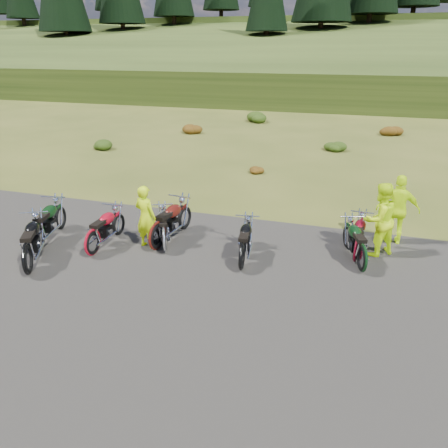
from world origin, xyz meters
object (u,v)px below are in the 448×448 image
(motorcycle_0, at_px, (30,274))
(person_middle, at_px, (146,218))
(motorcycle_7, at_px, (360,272))
(motorcycle_3, at_px, (165,252))

(motorcycle_0, xyz_separation_m, person_middle, (1.99, 2.20, 0.85))
(motorcycle_7, bearing_deg, motorcycle_0, 90.48)
(motorcycle_0, distance_m, person_middle, 3.09)
(motorcycle_7, xyz_separation_m, person_middle, (-5.52, -0.28, 0.85))
(motorcycle_3, xyz_separation_m, person_middle, (-0.56, 0.12, 0.85))
(motorcycle_7, relative_size, person_middle, 1.13)
(motorcycle_0, relative_size, motorcycle_7, 1.13)
(motorcycle_3, height_order, motorcycle_7, motorcycle_7)
(motorcycle_0, height_order, person_middle, person_middle)
(person_middle, bearing_deg, motorcycle_0, 60.46)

